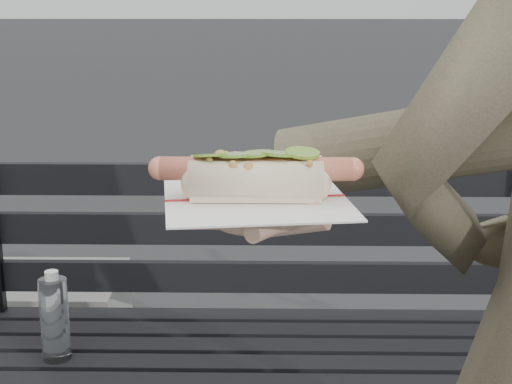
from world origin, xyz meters
TOP-DOWN VIEW (x-y plane):
  - park_bench at (0.02, 1.03)m, footprint 1.50×0.44m
  - held_hotdog at (0.25, 0.13)m, footprint 0.64×0.32m

SIDE VIEW (x-z plane):
  - park_bench at x=0.02m, z-range 0.08..0.96m
  - held_hotdog at x=0.25m, z-range 1.02..1.21m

